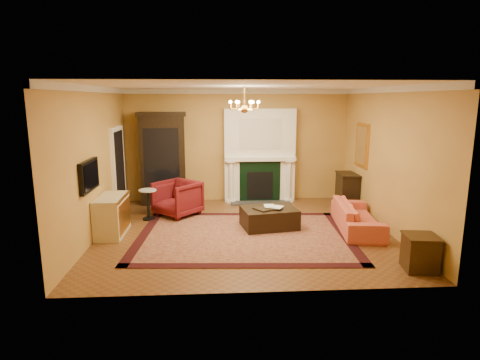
{
  "coord_description": "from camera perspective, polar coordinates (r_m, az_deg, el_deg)",
  "views": [
    {
      "loc": [
        -0.59,
        -8.1,
        2.76
      ],
      "look_at": [
        -0.07,
        0.3,
        1.05
      ],
      "focal_mm": 30.0,
      "sensor_mm": 36.0,
      "label": 1
    }
  ],
  "objects": [
    {
      "name": "commode",
      "position": [
        8.67,
        -17.75,
        -4.82
      ],
      "size": [
        0.51,
        1.08,
        0.8
      ],
      "primitive_type": "cube",
      "rotation": [
        0.0,
        0.0,
        -0.0
      ],
      "color": "beige",
      "rests_on": "floor"
    },
    {
      "name": "wall_right",
      "position": [
        8.95,
        20.24,
        2.71
      ],
      "size": [
        0.02,
        5.5,
        3.0
      ],
      "primitive_type": "cube",
      "color": "gold",
      "rests_on": "floor"
    },
    {
      "name": "pedestal_table",
      "position": [
        9.48,
        -12.94,
        -3.1
      ],
      "size": [
        0.4,
        0.4,
        0.71
      ],
      "color": "black",
      "rests_on": "floor"
    },
    {
      "name": "crown_molding",
      "position": [
        9.07,
        0.19,
        12.66
      ],
      "size": [
        6.0,
        5.5,
        0.12
      ],
      "color": "silver",
      "rests_on": "ceiling"
    },
    {
      "name": "oriental_rug",
      "position": [
        8.27,
        0.57,
        -7.9
      ],
      "size": [
        4.49,
        3.48,
        0.02
      ],
      "primitive_type": "cube",
      "rotation": [
        0.0,
        0.0,
        -0.06
      ],
      "color": "#4D1210",
      "rests_on": "floor"
    },
    {
      "name": "book_b",
      "position": [
        8.6,
        4.74,
        -2.99
      ],
      "size": [
        0.19,
        0.12,
        0.28
      ],
      "primitive_type": "imported",
      "rotation": [
        0.0,
        0.0,
        -0.52
      ],
      "color": "gray",
      "rests_on": "ottoman_tray"
    },
    {
      "name": "console_table",
      "position": [
        10.67,
        14.98,
        -1.51
      ],
      "size": [
        0.49,
        0.8,
        0.85
      ],
      "primitive_type": "cube",
      "rotation": [
        0.0,
        0.0,
        -0.07
      ],
      "color": "black",
      "rests_on": "floor"
    },
    {
      "name": "coral_sofa",
      "position": [
        8.9,
        16.34,
        -4.39
      ],
      "size": [
        0.83,
        2.05,
        0.78
      ],
      "primitive_type": "imported",
      "rotation": [
        0.0,
        0.0,
        1.45
      ],
      "color": "#D85E44",
      "rests_on": "floor"
    },
    {
      "name": "chandelier",
      "position": [
        8.12,
        0.63,
        10.45
      ],
      "size": [
        0.63,
        0.55,
        0.53
      ],
      "color": "#C98B37",
      "rests_on": "ceiling"
    },
    {
      "name": "floor",
      "position": [
        8.58,
        0.59,
        -7.32
      ],
      "size": [
        6.0,
        5.5,
        0.02
      ],
      "primitive_type": "cube",
      "color": "brown",
      "rests_on": "ground"
    },
    {
      "name": "leather_ottoman",
      "position": [
        8.73,
        4.16,
        -5.37
      ],
      "size": [
        1.26,
        1.01,
        0.42
      ],
      "primitive_type": "cube",
      "rotation": [
        0.0,
        0.0,
        0.17
      ],
      "color": "black",
      "rests_on": "oriental_rug"
    },
    {
      "name": "end_table",
      "position": [
        7.25,
        24.23,
        -9.52
      ],
      "size": [
        0.55,
        0.55,
        0.56
      ],
      "primitive_type": "cube",
      "rotation": [
        0.0,
        0.0,
        -0.13
      ],
      "color": "#34200E",
      "rests_on": "floor"
    },
    {
      "name": "topiary_left",
      "position": [
        10.72,
        -0.63,
        4.68
      ],
      "size": [
        0.17,
        0.17,
        0.46
      ],
      "color": "gray",
      "rests_on": "fireplace"
    },
    {
      "name": "topiary_right",
      "position": [
        10.89,
        6.95,
        4.56
      ],
      "size": [
        0.15,
        0.15,
        0.41
      ],
      "color": "gray",
      "rests_on": "fireplace"
    },
    {
      "name": "wall_back",
      "position": [
        10.94,
        -0.43,
        4.91
      ],
      "size": [
        6.0,
        0.02,
        3.0
      ],
      "primitive_type": "cube",
      "color": "gold",
      "rests_on": "floor"
    },
    {
      "name": "ottoman_tray",
      "position": [
        8.61,
        3.76,
        -4.03
      ],
      "size": [
        0.6,
        0.57,
        0.03
      ],
      "primitive_type": "cube",
      "rotation": [
        0.0,
        0.0,
        0.58
      ],
      "color": "black",
      "rests_on": "leather_ottoman"
    },
    {
      "name": "gilt_mirror",
      "position": [
        10.2,
        16.95,
        4.77
      ],
      "size": [
        0.06,
        0.76,
        1.05
      ],
      "color": "gold",
      "rests_on": "wall_right"
    },
    {
      "name": "wall_left",
      "position": [
        8.54,
        -19.97,
        2.35
      ],
      "size": [
        0.02,
        5.5,
        3.0
      ],
      "primitive_type": "cube",
      "color": "gold",
      "rests_on": "floor"
    },
    {
      "name": "book_a",
      "position": [
        8.6,
        3.49,
        -2.9
      ],
      "size": [
        0.22,
        0.03,
        0.3
      ],
      "primitive_type": "imported",
      "rotation": [
        0.0,
        0.0,
        0.01
      ],
      "color": "gray",
      "rests_on": "ottoman_tray"
    },
    {
      "name": "fireplace",
      "position": [
        10.85,
        2.8,
        3.21
      ],
      "size": [
        1.9,
        0.7,
        2.5
      ],
      "color": "white",
      "rests_on": "wall_back"
    },
    {
      "name": "doorway",
      "position": [
        10.22,
        -16.87,
        1.36
      ],
      "size": [
        0.08,
        1.05,
        2.1
      ],
      "color": "white",
      "rests_on": "wall_left"
    },
    {
      "name": "tv_panel",
      "position": [
        7.98,
        -20.65,
        0.6
      ],
      "size": [
        0.09,
        0.95,
        0.58
      ],
      "color": "black",
      "rests_on": "wall_left"
    },
    {
      "name": "wall_front",
      "position": [
        5.51,
        2.68,
        -1.69
      ],
      "size": [
        6.0,
        0.02,
        3.0
      ],
      "primitive_type": "cube",
      "color": "gold",
      "rests_on": "floor"
    },
    {
      "name": "wingback_armchair",
      "position": [
        9.67,
        -8.9,
        -2.37
      ],
      "size": [
        1.23,
        1.22,
        0.92
      ],
      "primitive_type": "imported",
      "rotation": [
        0.0,
        0.0,
        -0.73
      ],
      "color": "maroon",
      "rests_on": "floor"
    },
    {
      "name": "ceiling",
      "position": [
        8.12,
        0.64,
        13.29
      ],
      "size": [
        6.0,
        5.5,
        0.02
      ],
      "primitive_type": "cube",
      "color": "white",
      "rests_on": "wall_back"
    },
    {
      "name": "china_cabinet",
      "position": [
        10.8,
        -10.9,
        2.77
      ],
      "size": [
        1.19,
        0.62,
        2.31
      ],
      "primitive_type": "cube",
      "rotation": [
        0.0,
        0.0,
        0.08
      ],
      "color": "black",
      "rests_on": "floor"
    }
  ]
}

